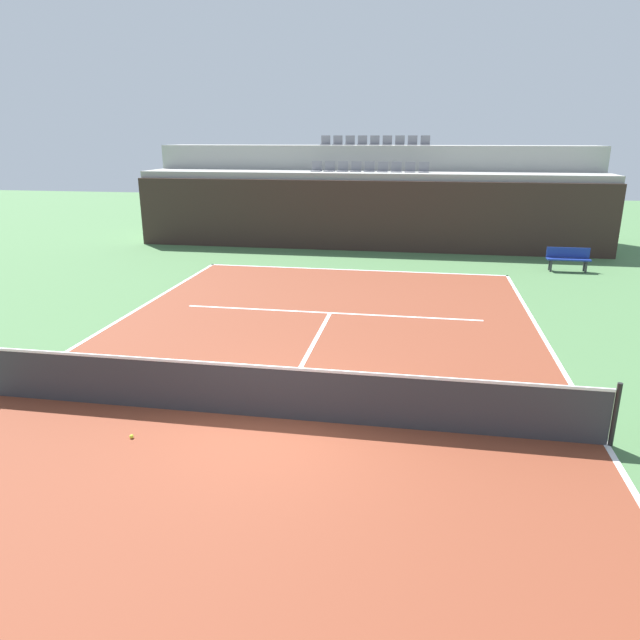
{
  "coord_description": "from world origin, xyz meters",
  "views": [
    {
      "loc": [
        2.37,
        -8.84,
        4.67
      ],
      "look_at": [
        0.48,
        2.0,
        1.2
      ],
      "focal_mm": 32.57,
      "sensor_mm": 36.0,
      "label": 1
    }
  ],
  "objects": [
    {
      "name": "ground_plane",
      "position": [
        0.0,
        0.0,
        0.0
      ],
      "size": [
        80.0,
        80.0,
        0.0
      ],
      "primitive_type": "plane",
      "color": "#477042"
    },
    {
      "name": "court_surface",
      "position": [
        0.0,
        0.0,
        0.01
      ],
      "size": [
        11.0,
        24.0,
        0.01
      ],
      "primitive_type": "cube",
      "color": "brown",
      "rests_on": "ground_plane"
    },
    {
      "name": "baseline_far",
      "position": [
        0.0,
        11.95,
        0.01
      ],
      "size": [
        11.0,
        0.1,
        0.0
      ],
      "primitive_type": "cube",
      "color": "white",
      "rests_on": "court_surface"
    },
    {
      "name": "sideline_right",
      "position": [
        5.45,
        0.0,
        0.01
      ],
      "size": [
        0.1,
        24.0,
        0.0
      ],
      "primitive_type": "cube",
      "color": "white",
      "rests_on": "court_surface"
    },
    {
      "name": "service_line_far",
      "position": [
        0.0,
        6.4,
        0.01
      ],
      "size": [
        8.26,
        0.1,
        0.0
      ],
      "primitive_type": "cube",
      "color": "white",
      "rests_on": "court_surface"
    },
    {
      "name": "centre_service_line",
      "position": [
        0.0,
        3.2,
        0.01
      ],
      "size": [
        0.1,
        6.4,
        0.0
      ],
      "primitive_type": "cube",
      "color": "white",
      "rests_on": "court_surface"
    },
    {
      "name": "back_wall",
      "position": [
        0.0,
        15.91,
        1.47
      ],
      "size": [
        20.24,
        0.3,
        2.94
      ],
      "primitive_type": "cube",
      "color": "#33231E",
      "rests_on": "ground_plane"
    },
    {
      "name": "stands_tier_lower",
      "position": [
        0.0,
        17.26,
        1.61
      ],
      "size": [
        20.24,
        2.4,
        3.22
      ],
      "primitive_type": "cube",
      "color": "#9E9E99",
      "rests_on": "ground_plane"
    },
    {
      "name": "stands_tier_upper",
      "position": [
        0.0,
        19.66,
        2.16
      ],
      "size": [
        20.24,
        2.4,
        4.31
      ],
      "primitive_type": "cube",
      "color": "#9E9E99",
      "rests_on": "ground_plane"
    },
    {
      "name": "seating_row_lower",
      "position": [
        0.0,
        17.36,
        3.35
      ],
      "size": [
        5.14,
        0.44,
        0.44
      ],
      "color": "slate",
      "rests_on": "stands_tier_lower"
    },
    {
      "name": "seating_row_upper",
      "position": [
        0.0,
        19.76,
        4.44
      ],
      "size": [
        5.14,
        0.44,
        0.44
      ],
      "color": "slate",
      "rests_on": "stands_tier_upper"
    },
    {
      "name": "tennis_net",
      "position": [
        0.0,
        0.0,
        0.51
      ],
      "size": [
        11.08,
        0.08,
        1.07
      ],
      "color": "black",
      "rests_on": "court_surface"
    },
    {
      "name": "player_bench",
      "position": [
        7.69,
        13.16,
        0.51
      ],
      "size": [
        1.5,
        0.4,
        0.85
      ],
      "color": "navy",
      "rests_on": "ground_plane"
    },
    {
      "name": "tennis_ball_0",
      "position": [
        -2.09,
        -1.1,
        0.04
      ],
      "size": [
        0.07,
        0.07,
        0.07
      ],
      "primitive_type": "sphere",
      "color": "#CCE033",
      "rests_on": "court_surface"
    }
  ]
}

